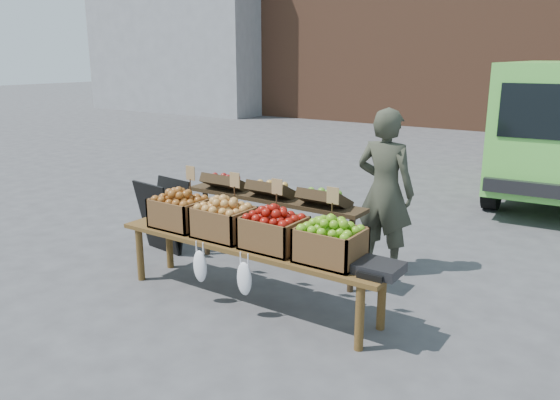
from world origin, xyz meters
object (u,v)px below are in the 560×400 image
Objects in this scene: crate_golden_apples at (180,213)px; weighing_scale at (379,268)px; back_table at (272,223)px; display_bench at (249,272)px; crate_red_apples at (274,233)px; crate_green_apples at (330,245)px; crate_russet_pears at (224,222)px; chalkboard_sign at (163,216)px; vendor at (385,191)px.

weighing_scale is (2.08, 0.00, -0.10)m from crate_golden_apples.
back_table is 0.80m from display_bench.
crate_green_apples is (0.55, 0.00, 0.00)m from crate_red_apples.
display_bench is at bearing 0.00° from crate_russet_pears.
chalkboard_sign is 0.31× the size of display_bench.
crate_russet_pears is at bearing -92.47° from back_table.
crate_golden_apples is 1.10m from crate_red_apples.
weighing_scale is at bearing 0.00° from crate_russet_pears.
weighing_scale is (1.25, 0.00, 0.33)m from display_bench.
back_table is 6.18× the size of weighing_scale.
crate_red_apples is at bearing 180.00° from weighing_scale.
vendor reaches higher than back_table.
vendor is 1.70m from crate_russet_pears.
display_bench is at bearing -11.49° from chalkboard_sign.
crate_golden_apples is (-0.82, 0.00, 0.42)m from display_bench.
back_table reaches higher than chalkboard_sign.
vendor is at bearing 56.16° from crate_russet_pears.
crate_russet_pears is 1.00× the size of crate_red_apples.
chalkboard_sign is at bearing 22.10° from vendor.
back_table is 4.20× the size of crate_green_apples.
crate_red_apples is at bearing 0.00° from display_bench.
display_bench is 0.51m from crate_russet_pears.
crate_green_apples is at bearing 180.00° from weighing_scale.
back_table is at bearing 108.72° from display_bench.
crate_green_apples is (2.46, -0.54, 0.29)m from chalkboard_sign.
vendor is 3.37× the size of crate_russet_pears.
crate_red_apples is at bearing 180.00° from crate_green_apples.
crate_russet_pears is at bearing 180.00° from weighing_scale.
crate_golden_apples is at bearing -26.87° from chalkboard_sign.
crate_red_apples is 1.00× the size of crate_green_apples.
chalkboard_sign is at bearing 167.67° from crate_green_apples.
crate_green_apples is at bearing -33.96° from back_table.
crate_russet_pears reaches higher than weighing_scale.
crate_golden_apples reaches higher than weighing_scale.
vendor reaches higher than crate_golden_apples.
back_table reaches higher than crate_green_apples.
vendor reaches higher than crate_green_apples.
weighing_scale reaches higher than display_bench.
crate_red_apples is at bearing -9.01° from chalkboard_sign.
crate_red_apples is (0.55, 0.00, 0.00)m from crate_russet_pears.
crate_golden_apples is at bearing 180.00° from crate_green_apples.
crate_red_apples is 1.47× the size of weighing_scale.
vendor is at bearing 36.95° from back_table.
weighing_scale is at bearing 113.97° from vendor.
chalkboard_sign is at bearing 164.28° from crate_red_apples.
chalkboard_sign is 1.67× the size of crate_green_apples.
crate_golden_apples is at bearing 44.74° from vendor.
crate_russet_pears is (1.36, -0.54, 0.29)m from chalkboard_sign.
chalkboard_sign is 1.73m from display_bench.
crate_green_apples is at bearing 0.00° from crate_red_apples.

